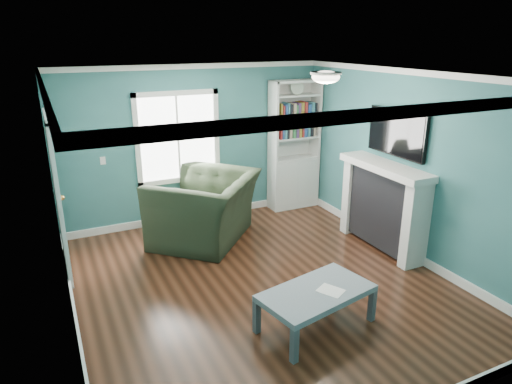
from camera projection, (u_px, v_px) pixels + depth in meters
name	position (u px, v px, depth m)	size (l,w,h in m)	color
floor	(262.00, 283.00, 5.86)	(5.00, 5.00, 0.00)	black
room_walls	(262.00, 164.00, 5.35)	(5.00, 5.00, 5.00)	#2C6165
trim	(262.00, 192.00, 5.46)	(4.50, 5.00, 2.60)	white
window	(178.00, 138.00, 7.39)	(1.40, 0.06, 1.50)	white
bookshelf	(294.00, 158.00, 8.25)	(0.90, 0.35, 2.31)	silver
fireplace	(383.00, 207.00, 6.67)	(0.44, 1.58, 1.30)	black
tv	(397.00, 133.00, 6.37)	(0.06, 1.10, 0.65)	black
door	(57.00, 196.00, 5.81)	(0.12, 0.98, 2.17)	silver
ceiling_fixture	(326.00, 76.00, 5.49)	(0.38, 0.38, 0.15)	white
light_switch	(103.00, 161.00, 6.98)	(0.08, 0.01, 0.12)	white
recliner	(205.00, 198.00, 6.93)	(1.56, 1.02, 1.36)	black
coffee_table	(316.00, 295.00, 4.87)	(1.33, 0.90, 0.44)	#454C53
paper_sheet	(331.00, 291.00, 4.84)	(0.21, 0.26, 0.00)	white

